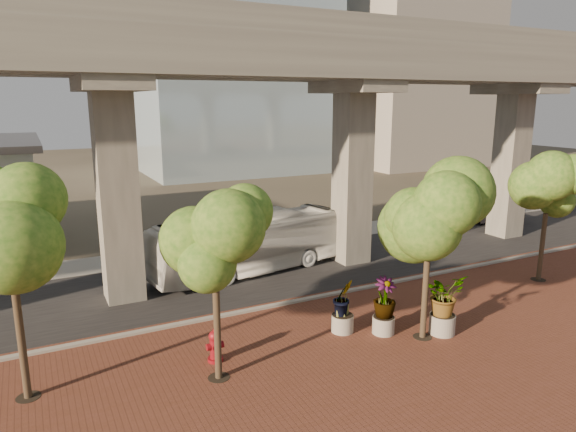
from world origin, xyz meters
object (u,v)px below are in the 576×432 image
transit_bus (251,244)px  parked_car (496,213)px  planter_front (444,298)px  fire_hydrant (215,346)px

transit_bus → parked_car: transit_bus is taller
planter_front → parked_car: bearing=36.1°
fire_hydrant → planter_front: bearing=-12.7°
transit_bus → planter_front: bearing=-168.5°
parked_car → fire_hydrant: (-24.75, -10.14, -0.07)m
fire_hydrant → transit_bus: bearing=59.5°
transit_bus → fire_hydrant: 9.40m
parked_car → planter_front: (-16.45, -12.01, 0.80)m
fire_hydrant → parked_car: bearing=22.3°
transit_bus → parked_car: 20.12m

